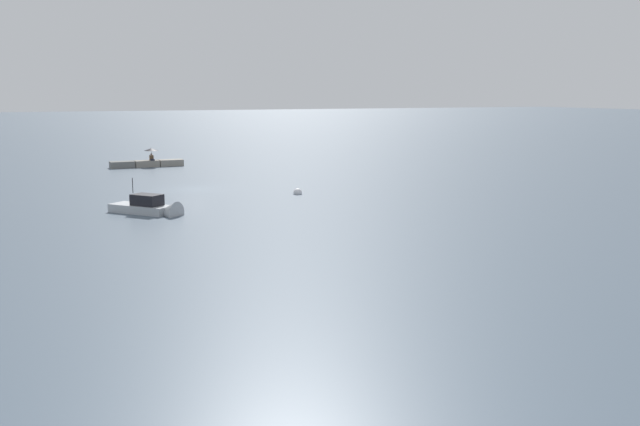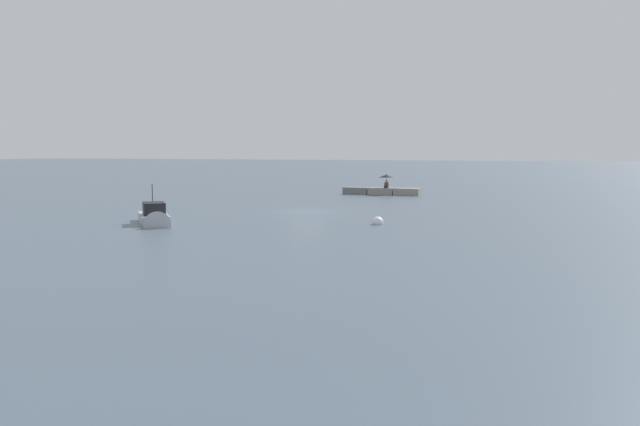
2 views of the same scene
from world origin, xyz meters
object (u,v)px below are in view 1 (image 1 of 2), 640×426
(umbrella_open_black, at_px, (151,149))
(motorboat_grey_mid, at_px, (151,209))
(person_seated_brown_left, at_px, (152,158))
(mooring_buoy_mid, at_px, (298,193))

(umbrella_open_black, bearing_deg, motorboat_grey_mid, 79.04)
(person_seated_brown_left, distance_m, mooring_buoy_mid, 25.72)
(motorboat_grey_mid, bearing_deg, person_seated_brown_left, -139.56)
(person_seated_brown_left, relative_size, motorboat_grey_mid, 0.15)
(person_seated_brown_left, xyz_separation_m, mooring_buoy_mid, (-6.18, 24.96, -0.80))
(motorboat_grey_mid, distance_m, mooring_buoy_mid, 12.73)
(person_seated_brown_left, bearing_deg, mooring_buoy_mid, 96.30)
(mooring_buoy_mid, bearing_deg, person_seated_brown_left, -76.10)
(person_seated_brown_left, xyz_separation_m, motorboat_grey_mid, (5.73, 29.47, -0.62))
(umbrella_open_black, distance_m, motorboat_grey_mid, 30.11)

